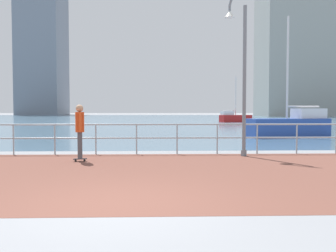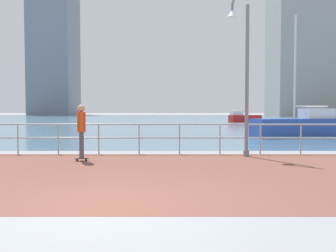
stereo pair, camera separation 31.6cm
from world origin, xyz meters
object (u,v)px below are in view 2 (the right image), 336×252
at_px(sailboat_red, 244,118).
at_px(lamppost, 243,63).
at_px(skateboarder, 81,127).
at_px(sailboat_blue, 297,126).

bearing_deg(sailboat_red, lamppost, -101.87).
bearing_deg(skateboarder, sailboat_red, 70.65).
relative_size(lamppost, sailboat_blue, 0.82).
xyz_separation_m(skateboarder, sailboat_red, (11.94, 34.00, -0.48)).
relative_size(skateboarder, sailboat_red, 0.30).
xyz_separation_m(lamppost, skateboarder, (-5.04, -1.21, -2.05)).
height_order(sailboat_blue, sailboat_red, sailboat_blue).
relative_size(lamppost, skateboarder, 3.27).
bearing_deg(skateboarder, sailboat_blue, 44.38).
distance_m(skateboarder, sailboat_red, 36.04).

